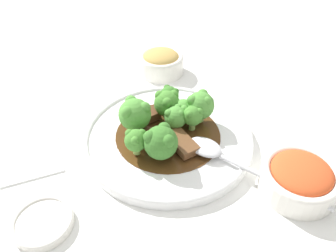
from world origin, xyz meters
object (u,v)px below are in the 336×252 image
(main_plate, at_px, (168,137))
(broccoli_floret_8, at_px, (200,105))
(broccoli_floret_2, at_px, (161,142))
(broccoli_floret_7, at_px, (167,103))
(broccoli_floret_3, at_px, (135,114))
(broccoli_floret_4, at_px, (183,109))
(beef_strip_1, at_px, (157,137))
(broccoli_floret_1, at_px, (136,140))
(broccoli_floret_6, at_px, (193,116))
(serving_spoon, at_px, (218,154))
(side_bowl_kimchi, at_px, (300,178))
(beef_strip_2, at_px, (147,116))
(broccoli_floret_0, at_px, (169,95))
(sauce_dish, at_px, (43,222))
(side_bowl_appetizer, at_px, (161,62))
(beef_strip_0, at_px, (182,143))
(broccoli_floret_5, at_px, (176,117))

(main_plate, height_order, broccoli_floret_8, broccoli_floret_8)
(broccoli_floret_2, relative_size, broccoli_floret_7, 1.07)
(broccoli_floret_3, relative_size, broccoli_floret_4, 1.50)
(beef_strip_1, height_order, broccoli_floret_2, broccoli_floret_2)
(broccoli_floret_2, relative_size, broccoli_floret_4, 1.32)
(broccoli_floret_1, relative_size, broccoli_floret_6, 0.97)
(main_plate, bearing_deg, serving_spoon, -147.88)
(broccoli_floret_4, distance_m, side_bowl_kimchi, 0.22)
(beef_strip_2, distance_m, broccoli_floret_2, 0.10)
(broccoli_floret_0, distance_m, broccoli_floret_1, 0.13)
(broccoli_floret_8, bearing_deg, sauce_dish, 109.77)
(broccoli_floret_1, height_order, broccoli_floret_7, broccoli_floret_7)
(broccoli_floret_4, relative_size, broccoli_floret_7, 0.81)
(broccoli_floret_3, bearing_deg, broccoli_floret_6, -109.63)
(broccoli_floret_7, relative_size, serving_spoon, 0.25)
(broccoli_floret_2, height_order, sauce_dish, broccoli_floret_2)
(beef_strip_2, height_order, side_bowl_appetizer, side_bowl_appetizer)
(main_plate, relative_size, broccoli_floret_8, 5.08)
(beef_strip_1, height_order, broccoli_floret_7, broccoli_floret_7)
(broccoli_floret_2, relative_size, sauce_dish, 0.68)
(main_plate, distance_m, broccoli_floret_1, 0.08)
(main_plate, relative_size, broccoli_floret_0, 6.61)
(broccoli_floret_3, xyz_separation_m, broccoli_floret_6, (-0.03, -0.09, -0.01))
(broccoli_floret_4, bearing_deg, beef_strip_0, 153.83)
(beef_strip_1, xyz_separation_m, side_bowl_kimchi, (-0.16, -0.16, 0.00))
(sauce_dish, bearing_deg, broccoli_floret_2, -76.53)
(main_plate, xyz_separation_m, broccoli_floret_6, (-0.01, -0.04, 0.04))
(broccoli_floret_6, bearing_deg, beef_strip_0, 133.58)
(main_plate, xyz_separation_m, side_bowl_appetizer, (0.22, -0.07, 0.02))
(broccoli_floret_3, distance_m, broccoli_floret_4, 0.09)
(beef_strip_1, height_order, broccoli_floret_8, broccoli_floret_8)
(beef_strip_0, bearing_deg, broccoli_floret_4, -26.17)
(beef_strip_2, height_order, broccoli_floret_2, broccoli_floret_2)
(beef_strip_0, relative_size, side_bowl_kimchi, 0.58)
(side_bowl_kimchi, bearing_deg, broccoli_floret_7, 29.79)
(broccoli_floret_5, bearing_deg, broccoli_floret_7, 2.89)
(beef_strip_1, distance_m, broccoli_floret_2, 0.05)
(broccoli_floret_0, distance_m, broccoli_floret_5, 0.06)
(main_plate, distance_m, side_bowl_kimchi, 0.22)
(broccoli_floret_7, bearing_deg, broccoli_floret_5, -177.11)
(broccoli_floret_7, xyz_separation_m, side_bowl_kimchi, (-0.21, -0.12, -0.02))
(broccoli_floret_5, bearing_deg, side_bowl_appetizer, -14.73)
(broccoli_floret_0, distance_m, broccoli_floret_8, 0.07)
(side_bowl_kimchi, xyz_separation_m, sauce_dish, (0.08, 0.36, -0.02))
(broccoli_floret_0, relative_size, broccoli_floret_2, 0.80)
(broccoli_floret_0, xyz_separation_m, side_bowl_kimchi, (-0.24, -0.11, -0.02))
(broccoli_floret_7, xyz_separation_m, serving_spoon, (-0.12, -0.04, -0.02))
(side_bowl_kimchi, bearing_deg, broccoli_floret_0, 24.56)
(broccoli_floret_6, bearing_deg, broccoli_floret_2, 118.82)
(broccoli_floret_7, xyz_separation_m, side_bowl_appetizer, (0.17, -0.06, -0.02))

